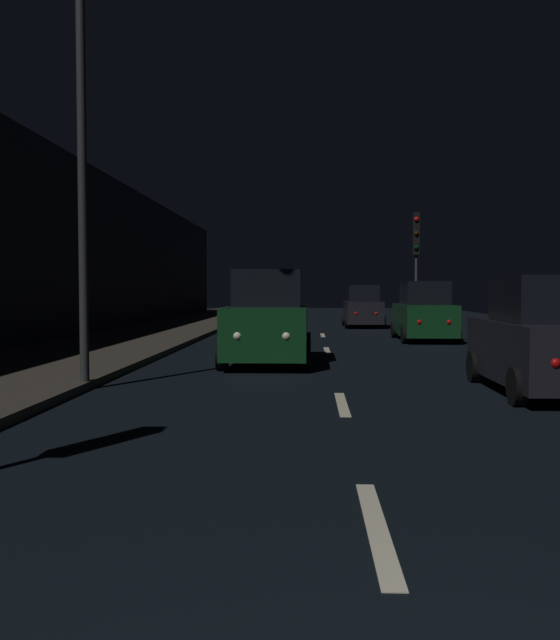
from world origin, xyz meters
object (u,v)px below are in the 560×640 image
(traffic_light_far_right, at_px, (416,244))
(car_parked_right_near, at_px, (543,340))
(car_parked_right_far, at_px, (424,314))
(streetlamp_overhead, at_px, (106,100))
(car_approaching_headlights, at_px, (268,321))
(car_distant_taillights, at_px, (363,308))

(traffic_light_far_right, bearing_deg, car_parked_right_near, 7.36)
(car_parked_right_far, bearing_deg, streetlamp_overhead, 148.28)
(traffic_light_far_right, xyz_separation_m, car_parked_right_near, (-0.80, -19.24, -2.93))
(car_approaching_headlights, bearing_deg, car_distant_taillights, 167.84)
(traffic_light_far_right, relative_size, car_parked_right_near, 1.32)
(car_parked_right_far, height_order, car_parked_right_near, car_parked_right_far)
(car_parked_right_near, bearing_deg, car_distant_taillights, 3.95)
(traffic_light_far_right, xyz_separation_m, car_approaching_headlights, (-5.78, -14.62, -2.82))
(traffic_light_far_right, height_order, car_parked_right_near, traffic_light_far_right)
(streetlamp_overhead, bearing_deg, car_parked_right_far, 58.28)
(streetlamp_overhead, relative_size, car_distant_taillights, 1.93)
(car_distant_taillights, relative_size, car_parked_right_near, 1.01)
(streetlamp_overhead, height_order, car_parked_right_near, streetlamp_overhead)
(car_approaching_headlights, xyz_separation_m, car_parked_right_near, (4.98, -4.62, -0.11))
(car_approaching_headlights, distance_m, car_parked_right_far, 9.09)
(car_parked_right_near, bearing_deg, streetlamp_overhead, 89.54)
(car_distant_taillights, distance_m, car_parked_right_near, 21.06)
(traffic_light_far_right, height_order, car_approaching_headlights, traffic_light_far_right)
(car_parked_right_near, bearing_deg, traffic_light_far_right, -2.37)
(car_distant_taillights, bearing_deg, traffic_light_far_right, -128.29)
(streetlamp_overhead, relative_size, car_approaching_headlights, 1.73)
(traffic_light_far_right, height_order, streetlamp_overhead, streetlamp_overhead)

